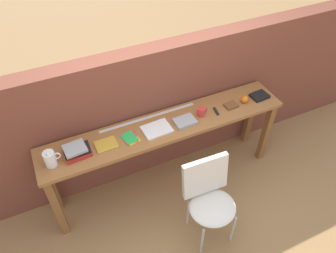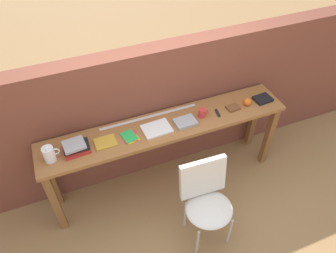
{
  "view_description": "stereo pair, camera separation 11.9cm",
  "coord_description": "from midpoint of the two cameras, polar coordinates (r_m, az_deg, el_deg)",
  "views": [
    {
      "loc": [
        -0.95,
        -1.81,
        3.08
      ],
      "look_at": [
        0.0,
        0.25,
        0.9
      ],
      "focal_mm": 35.0,
      "sensor_mm": 36.0,
      "label": 1
    },
    {
      "loc": [
        -0.84,
        -1.85,
        3.08
      ],
      "look_at": [
        0.0,
        0.25,
        0.9
      ],
      "focal_mm": 35.0,
      "sensor_mm": 36.0,
      "label": 2
    }
  ],
  "objects": [
    {
      "name": "magazine_cycling",
      "position": [
        3.06,
        -11.81,
        -3.12
      ],
      "size": [
        0.2,
        0.16,
        0.01
      ],
      "primitive_type": "cube",
      "rotation": [
        0.0,
        0.0,
        0.01
      ],
      "color": "gold",
      "rests_on": "sideboard"
    },
    {
      "name": "multitool_folded",
      "position": [
        3.36,
        7.38,
        2.65
      ],
      "size": [
        0.04,
        0.11,
        0.02
      ],
      "primitive_type": "cube",
      "rotation": [
        0.0,
        0.0,
        -0.14
      ],
      "color": "black",
      "rests_on": "sideboard"
    },
    {
      "name": "ground_plane",
      "position": [
        3.69,
        0.72,
        -12.61
      ],
      "size": [
        40.0,
        40.0,
        0.0
      ],
      "primitive_type": "plane",
      "color": "#9E7547"
    },
    {
      "name": "book_open_centre",
      "position": [
        3.14,
        -3.05,
        -0.48
      ],
      "size": [
        0.28,
        0.22,
        0.02
      ],
      "primitive_type": "cube",
      "rotation": [
        0.0,
        0.0,
        0.05
      ],
      "color": "white",
      "rests_on": "sideboard"
    },
    {
      "name": "leather_journal_brown",
      "position": [
        3.44,
        9.96,
        3.61
      ],
      "size": [
        0.14,
        0.11,
        0.02
      ],
      "primitive_type": "cube",
      "rotation": [
        0.0,
        0.0,
        0.07
      ],
      "color": "brown",
      "rests_on": "sideboard"
    },
    {
      "name": "sports_ball_small",
      "position": [
        3.5,
        12.27,
        4.65
      ],
      "size": [
        0.08,
        0.08,
        0.08
      ],
      "primitive_type": "sphere",
      "color": "orange",
      "rests_on": "sideboard"
    },
    {
      "name": "chair_white_moulded",
      "position": [
        3.1,
        6.17,
        -12.08
      ],
      "size": [
        0.46,
        0.47,
        0.89
      ],
      "color": "silver",
      "rests_on": "ground"
    },
    {
      "name": "brick_wall_back",
      "position": [
        3.5,
        -3.65,
        2.51
      ],
      "size": [
        6.0,
        0.2,
        1.55
      ],
      "primitive_type": "cube",
      "color": "brown",
      "rests_on": "ground"
    },
    {
      "name": "sideboard",
      "position": [
        3.29,
        -1.4,
        -1.47
      ],
      "size": [
        2.5,
        0.44,
        0.88
      ],
      "color": "#996033",
      "rests_on": "ground"
    },
    {
      "name": "book_grey_hardcover",
      "position": [
        3.2,
        1.89,
        0.88
      ],
      "size": [
        0.21,
        0.16,
        0.03
      ],
      "primitive_type": "cube",
      "rotation": [
        0.0,
        0.0,
        0.04
      ],
      "color": "#9E9EA3",
      "rests_on": "sideboard"
    },
    {
      "name": "mug",
      "position": [
        3.28,
        4.77,
        2.59
      ],
      "size": [
        0.11,
        0.08,
        0.09
      ],
      "color": "red",
      "rests_on": "sideboard"
    },
    {
      "name": "ruler_metal_back_edge",
      "position": [
        3.28,
        -4.51,
        1.58
      ],
      "size": [
        1.01,
        0.03,
        0.0
      ],
      "primitive_type": "cube",
      "color": "silver",
      "rests_on": "sideboard"
    },
    {
      "name": "book_repair_rightmost",
      "position": [
        3.63,
        14.74,
        5.17
      ],
      "size": [
        0.19,
        0.16,
        0.03
      ],
      "primitive_type": "cube",
      "rotation": [
        0.0,
        0.0,
        0.07
      ],
      "color": "black",
      "rests_on": "sideboard"
    },
    {
      "name": "pitcher_white",
      "position": [
        2.99,
        -20.9,
        -5.28
      ],
      "size": [
        0.14,
        0.1,
        0.18
      ],
      "color": "white",
      "rests_on": "sideboard"
    },
    {
      "name": "book_stack_leftmost",
      "position": [
        3.03,
        -16.71,
        -4.11
      ],
      "size": [
        0.24,
        0.19,
        0.09
      ],
      "color": "red",
      "rests_on": "sideboard"
    },
    {
      "name": "pamphlet_pile_colourful",
      "position": [
        3.09,
        -7.65,
        -1.99
      ],
      "size": [
        0.16,
        0.18,
        0.01
      ],
      "color": "yellow",
      "rests_on": "sideboard"
    }
  ]
}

